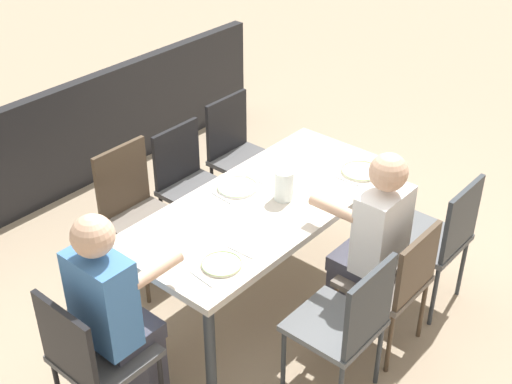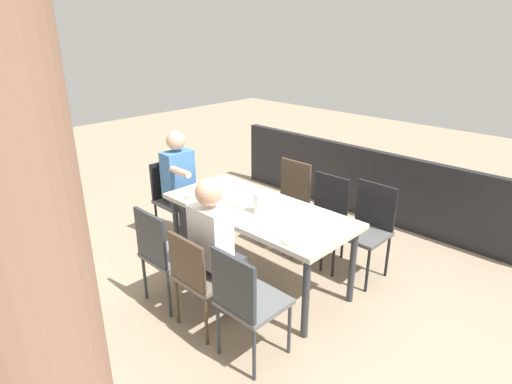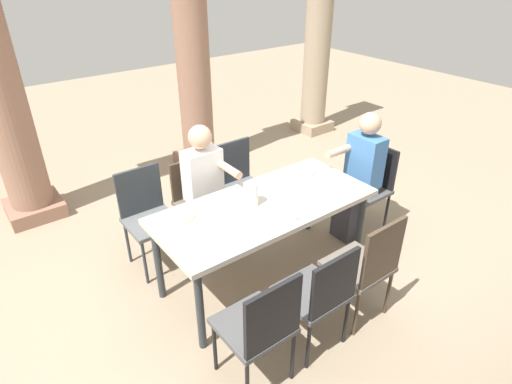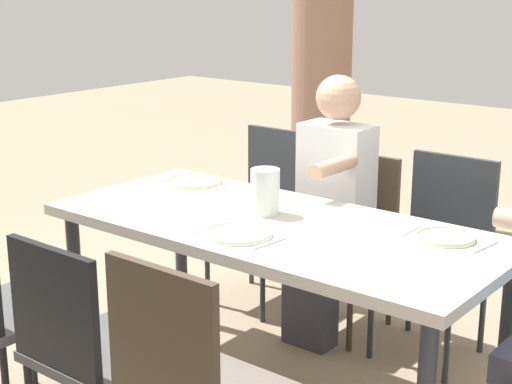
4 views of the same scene
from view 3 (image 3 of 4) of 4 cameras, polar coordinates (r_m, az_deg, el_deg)
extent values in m
plane|color=gray|center=(3.97, 1.12, -11.22)|extent=(16.00, 16.00, 0.00)
cube|color=beige|center=(3.53, 1.24, -1.90)|extent=(1.86, 0.83, 0.05)
cylinder|color=#2D3338|center=(3.64, -12.96, -9.14)|extent=(0.06, 0.06, 0.73)
cylinder|color=#2D3338|center=(4.43, 7.15, -0.86)|extent=(0.06, 0.06, 0.73)
cylinder|color=#2D3338|center=(3.18, -7.49, -15.39)|extent=(0.06, 0.06, 0.73)
cylinder|color=#2D3338|center=(4.06, 13.69, -4.69)|extent=(0.06, 0.06, 0.73)
cube|color=#5B5E61|center=(3.94, -13.72, -3.98)|extent=(0.44, 0.44, 0.04)
cube|color=#2D3338|center=(3.99, -15.32, 0.07)|extent=(0.42, 0.03, 0.46)
cylinder|color=#2D3338|center=(3.89, -14.63, -9.15)|extent=(0.03, 0.03, 0.45)
cylinder|color=#2D3338|center=(4.00, -9.67, -7.24)|extent=(0.03, 0.03, 0.45)
cylinder|color=#2D3338|center=(4.18, -16.78, -6.43)|extent=(0.03, 0.03, 0.45)
cylinder|color=#2D3338|center=(4.29, -12.12, -4.74)|extent=(0.03, 0.03, 0.45)
cube|color=#4F4F50|center=(2.91, -0.38, -17.39)|extent=(0.44, 0.44, 0.04)
cube|color=black|center=(2.63, 2.33, -16.45)|extent=(0.42, 0.03, 0.47)
cylinder|color=black|center=(3.27, 0.33, -16.89)|extent=(0.03, 0.03, 0.45)
cylinder|color=black|center=(3.13, -5.55, -19.88)|extent=(0.03, 0.03, 0.45)
cylinder|color=black|center=(3.08, 4.94, -20.93)|extent=(0.03, 0.03, 0.45)
cube|color=#6A6158|center=(4.14, -7.17, -1.76)|extent=(0.44, 0.44, 0.04)
cube|color=#473828|center=(4.19, -8.75, 1.77)|extent=(0.42, 0.03, 0.41)
cylinder|color=#473828|center=(4.06, -7.88, -6.60)|extent=(0.03, 0.03, 0.44)
cylinder|color=#473828|center=(4.21, -3.42, -4.79)|extent=(0.03, 0.03, 0.44)
cylinder|color=#473828|center=(4.34, -10.42, -4.18)|extent=(0.03, 0.03, 0.44)
cylinder|color=#473828|center=(4.48, -6.15, -2.58)|extent=(0.03, 0.03, 0.44)
cube|color=#4F4F50|center=(3.17, 7.42, -13.24)|extent=(0.44, 0.44, 0.04)
cube|color=black|center=(2.92, 10.46, -12.11)|extent=(0.42, 0.03, 0.44)
cylinder|color=black|center=(3.53, 7.27, -13.11)|extent=(0.03, 0.03, 0.44)
cylinder|color=black|center=(3.34, 2.36, -15.89)|extent=(0.03, 0.03, 0.44)
cylinder|color=black|center=(3.35, 11.93, -16.46)|extent=(0.03, 0.03, 0.44)
cylinder|color=black|center=(3.15, 7.01, -19.72)|extent=(0.03, 0.03, 0.44)
cube|color=#5B5E61|center=(4.36, -1.62, 0.30)|extent=(0.44, 0.44, 0.04)
cube|color=#2D3338|center=(4.40, -3.19, 3.96)|extent=(0.42, 0.03, 0.47)
cylinder|color=#2D3338|center=(4.27, -2.15, -4.27)|extent=(0.03, 0.03, 0.44)
cylinder|color=#2D3338|center=(4.46, 1.84, -2.62)|extent=(0.03, 0.03, 0.44)
cylinder|color=#2D3338|center=(4.53, -4.93, -2.12)|extent=(0.03, 0.03, 0.44)
cylinder|color=#2D3338|center=(4.71, -1.06, -0.65)|extent=(0.03, 0.03, 0.44)
cube|color=#6A6158|center=(3.46, 13.41, -9.62)|extent=(0.44, 0.44, 0.04)
cube|color=#473828|center=(3.22, 16.61, -7.93)|extent=(0.42, 0.03, 0.49)
cylinder|color=#473828|center=(3.82, 12.72, -9.84)|extent=(0.03, 0.03, 0.44)
cylinder|color=#473828|center=(3.59, 8.61, -12.32)|extent=(0.03, 0.03, 0.44)
cylinder|color=#473828|center=(3.66, 17.26, -12.68)|extent=(0.03, 0.03, 0.44)
cylinder|color=#473828|center=(3.42, 13.26, -15.55)|extent=(0.03, 0.03, 0.44)
cube|color=#4F4F50|center=(4.47, 14.10, 0.18)|extent=(0.44, 0.44, 0.04)
cube|color=black|center=(4.51, 16.09, 3.41)|extent=(0.03, 0.42, 0.45)
cylinder|color=black|center=(4.57, 10.39, -2.24)|extent=(0.03, 0.03, 0.45)
cylinder|color=black|center=(4.37, 14.00, -4.32)|extent=(0.03, 0.03, 0.45)
cylinder|color=black|center=(4.82, 13.50, -0.77)|extent=(0.03, 0.03, 0.45)
cylinder|color=black|center=(4.63, 17.04, -2.66)|extent=(0.03, 0.03, 0.45)
cube|color=#3F3F4C|center=(4.43, 11.77, -3.40)|extent=(0.14, 0.24, 0.46)
cube|color=#3F3F4C|center=(4.35, 12.94, 0.10)|extent=(0.32, 0.28, 0.10)
cube|color=#3F72B2|center=(4.29, 14.37, 4.11)|extent=(0.20, 0.34, 0.51)
sphere|color=tan|center=(4.14, 15.02, 8.86)|extent=(0.21, 0.21, 0.21)
cylinder|color=tan|center=(4.15, 10.95, 5.37)|extent=(0.30, 0.07, 0.07)
cube|color=#3F3F4C|center=(4.09, -5.20, -5.93)|extent=(0.24, 0.14, 0.46)
cube|color=#3F3F4C|center=(4.00, -6.08, -2.06)|extent=(0.28, 0.32, 0.10)
cube|color=white|center=(3.94, -7.15, 2.29)|extent=(0.34, 0.20, 0.49)
sphere|color=tan|center=(3.78, -7.51, 7.31)|extent=(0.21, 0.21, 0.21)
cylinder|color=tan|center=(3.77, -3.55, 3.02)|extent=(0.07, 0.30, 0.07)
cube|color=#936B56|center=(5.39, -27.44, -1.89)|extent=(0.57, 0.57, 0.16)
cube|color=#936B56|center=(5.97, -7.51, 4.46)|extent=(0.55, 0.55, 0.16)
cylinder|color=#936B56|center=(5.52, -8.55, 18.36)|extent=(0.42, 0.42, 2.77)
cube|color=tan|center=(7.17, 7.50, 8.87)|extent=(0.51, 0.51, 0.16)
cylinder|color=tan|center=(6.82, 8.27, 19.40)|extent=(0.39, 0.39, 2.51)
cylinder|color=silver|center=(3.39, -10.29, -3.25)|extent=(0.26, 0.26, 0.01)
torus|color=#A0BE77|center=(3.39, -10.30, -3.15)|extent=(0.26, 0.26, 0.01)
cube|color=silver|center=(3.34, -12.54, -4.12)|extent=(0.03, 0.17, 0.01)
cube|color=silver|center=(3.45, -8.09, -2.49)|extent=(0.02, 0.17, 0.01)
cylinder|color=white|center=(3.36, 3.59, -3.10)|extent=(0.25, 0.25, 0.01)
torus|color=#A9CD91|center=(3.36, 3.60, -3.00)|extent=(0.25, 0.25, 0.01)
cube|color=silver|center=(3.28, 1.59, -4.00)|extent=(0.03, 0.17, 0.01)
cube|color=silver|center=(3.45, 5.49, -2.31)|extent=(0.03, 0.17, 0.01)
cylinder|color=silver|center=(4.02, 6.29, 2.65)|extent=(0.22, 0.22, 0.01)
torus|color=#A0BE77|center=(4.02, 6.30, 2.74)|extent=(0.22, 0.22, 0.01)
cube|color=silver|center=(3.93, 4.69, 2.02)|extent=(0.02, 0.17, 0.01)
cube|color=silver|center=(4.12, 7.82, 3.18)|extent=(0.03, 0.17, 0.01)
cylinder|color=white|center=(3.46, -0.68, -0.30)|extent=(0.12, 0.12, 0.19)
cylinder|color=#EFEAC6|center=(3.47, -0.68, -0.71)|extent=(0.11, 0.11, 0.12)
camera|label=1|loc=(6.49, 9.29, 33.37)|focal=48.54mm
camera|label=2|loc=(5.01, -47.71, 18.11)|focal=29.93mm
camera|label=4|loc=(3.79, 51.63, 4.89)|focal=55.24mm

